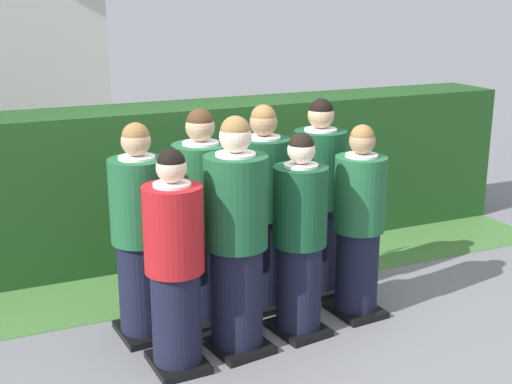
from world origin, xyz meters
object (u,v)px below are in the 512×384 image
at_px(student_front_row_1, 236,242).
at_px(student_front_row_3, 359,227).
at_px(student_front_row_2, 299,241).
at_px(student_rear_row_3, 319,202).
at_px(student_rear_row_1, 202,223).
at_px(student_rear_row_0, 141,238).
at_px(student_in_red_blazer, 175,267).
at_px(student_rear_row_2, 263,213).

distance_m(student_front_row_1, student_front_row_3, 1.09).
height_order(student_front_row_2, student_rear_row_3, student_rear_row_3).
bearing_deg(student_rear_row_3, student_front_row_3, -83.47).
distance_m(student_front_row_2, student_front_row_3, 0.57).
bearing_deg(student_rear_row_1, student_front_row_2, -40.38).
relative_size(student_rear_row_0, student_rear_row_3, 0.97).
relative_size(student_in_red_blazer, student_rear_row_2, 0.93).
bearing_deg(student_rear_row_1, student_front_row_1, -83.81).
height_order(student_front_row_1, student_rear_row_3, student_front_row_1).
bearing_deg(student_front_row_2, student_front_row_1, -175.32).
height_order(student_front_row_3, student_rear_row_0, student_rear_row_0).
bearing_deg(student_front_row_2, student_rear_row_0, 158.07).
height_order(student_in_red_blazer, student_front_row_1, student_front_row_1).
xyz_separation_m(student_front_row_1, student_rear_row_0, (-0.55, 0.47, -0.04)).
height_order(student_front_row_1, student_front_row_2, student_front_row_1).
xyz_separation_m(student_rear_row_1, student_rear_row_3, (1.08, 0.13, -0.00)).
relative_size(student_rear_row_1, student_rear_row_3, 1.01).
height_order(student_front_row_1, student_rear_row_2, student_front_row_1).
distance_m(student_front_row_3, student_rear_row_2, 0.76).
bearing_deg(student_in_red_blazer, student_front_row_3, 7.56).
bearing_deg(student_in_red_blazer, student_front_row_1, 8.69).
bearing_deg(student_rear_row_1, student_in_red_blazer, -124.44).
xyz_separation_m(student_front_row_3, student_rear_row_0, (-1.63, 0.34, 0.04)).
bearing_deg(student_front_row_2, student_in_red_blazer, -173.40).
distance_m(student_front_row_3, student_rear_row_3, 0.53).
distance_m(student_front_row_2, student_rear_row_2, 0.55).
bearing_deg(student_rear_row_3, student_rear_row_1, -173.16).
bearing_deg(student_in_red_blazer, student_rear_row_3, 26.13).
distance_m(student_in_red_blazer, student_front_row_3, 1.56).
xyz_separation_m(student_in_red_blazer, student_rear_row_0, (-0.08, 0.54, 0.04)).
distance_m(student_in_red_blazer, student_rear_row_3, 1.66).
height_order(student_in_red_blazer, student_front_row_2, student_front_row_2).
bearing_deg(student_rear_row_3, student_front_row_2, -129.27).
bearing_deg(student_rear_row_3, student_rear_row_0, -173.22).
bearing_deg(student_rear_row_2, student_rear_row_3, 7.29).
bearing_deg(student_rear_row_0, student_front_row_1, -40.53).
bearing_deg(student_front_row_3, student_rear_row_2, 142.90).
bearing_deg(student_rear_row_0, student_front_row_2, -21.93).
distance_m(student_front_row_2, student_rear_row_0, 1.15).
relative_size(student_rear_row_0, student_rear_row_2, 0.97).
height_order(student_rear_row_0, student_rear_row_3, student_rear_row_3).
bearing_deg(student_front_row_3, student_rear_row_0, 168.29).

